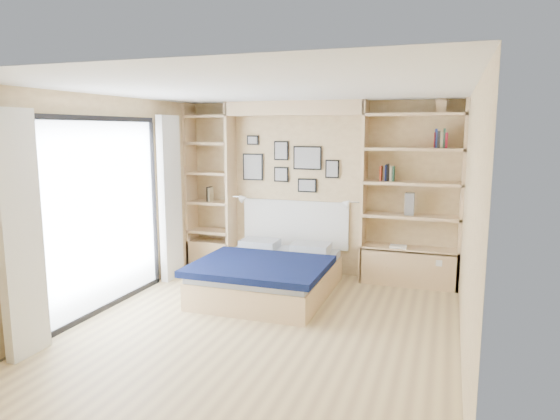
% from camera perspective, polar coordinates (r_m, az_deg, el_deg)
% --- Properties ---
extents(ground, '(4.50, 4.50, 0.00)m').
position_cam_1_polar(ground, '(5.51, -1.93, -13.32)').
color(ground, '#DABF82').
rests_on(ground, ground).
extents(room_shell, '(4.50, 4.50, 4.50)m').
position_cam_1_polar(room_shell, '(6.73, -0.46, 0.38)').
color(room_shell, '#DCBE86').
rests_on(room_shell, ground).
extents(bed, '(1.61, 2.13, 1.07)m').
position_cam_1_polar(bed, '(6.51, -1.18, -7.24)').
color(bed, '#DBB684').
rests_on(bed, ground).
extents(photo_gallery, '(1.48, 0.02, 0.82)m').
position_cam_1_polar(photo_gallery, '(7.35, 0.87, 5.27)').
color(photo_gallery, black).
rests_on(photo_gallery, ground).
extents(reading_lamps, '(1.92, 0.12, 0.15)m').
position_cam_1_polar(reading_lamps, '(7.15, 1.46, 1.09)').
color(reading_lamps, silver).
rests_on(reading_lamps, ground).
extents(shelf_decor, '(3.44, 0.23, 2.03)m').
position_cam_1_polar(shelf_decor, '(6.86, 13.58, 5.64)').
color(shelf_decor, maroon).
rests_on(shelf_decor, ground).
extents(deck, '(3.20, 4.00, 0.05)m').
position_cam_1_polar(deck, '(7.50, -28.88, -8.29)').
color(deck, '#6B614F').
rests_on(deck, ground).
extents(deck_chair, '(0.62, 0.81, 0.72)m').
position_cam_1_polar(deck_chair, '(7.36, -21.17, -5.33)').
color(deck_chair, tan).
rests_on(deck_chair, ground).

